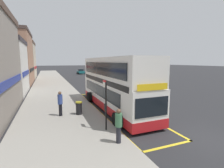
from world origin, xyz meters
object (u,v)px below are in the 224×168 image
(litter_bin, at_px, (79,108))
(parked_car_teal_behind, at_px, (81,72))
(bus_stop_sign, at_px, (106,101))
(pedestrian_waiting_near_sign, at_px, (60,102))
(double_decker_bus, at_px, (114,85))
(pedestrian_further_back, at_px, (119,124))

(litter_bin, bearing_deg, parked_car_teal_behind, 78.79)
(bus_stop_sign, xyz_separation_m, litter_bin, (-0.94, 3.33, -1.18))
(parked_car_teal_behind, xyz_separation_m, pedestrian_waiting_near_sign, (-9.47, -41.01, 0.33))
(bus_stop_sign, bearing_deg, double_decker_bus, 62.12)
(double_decker_bus, xyz_separation_m, parked_car_teal_behind, (5.00, 40.31, -1.26))
(double_decker_bus, distance_m, parked_car_teal_behind, 40.64)
(double_decker_bus, relative_size, pedestrian_further_back, 6.55)
(parked_car_teal_behind, xyz_separation_m, pedestrian_further_back, (-7.18, -46.26, 0.27))
(double_decker_bus, xyz_separation_m, pedestrian_waiting_near_sign, (-4.47, -0.70, -0.93))
(pedestrian_further_back, bearing_deg, litter_bin, 100.94)
(double_decker_bus, bearing_deg, pedestrian_waiting_near_sign, -171.16)
(bus_stop_sign, distance_m, parked_car_teal_behind, 45.09)
(pedestrian_waiting_near_sign, distance_m, pedestrian_further_back, 5.73)
(parked_car_teal_behind, bearing_deg, bus_stop_sign, -98.56)
(double_decker_bus, distance_m, litter_bin, 3.58)
(bus_stop_sign, bearing_deg, parked_car_teal_behind, 80.79)
(double_decker_bus, distance_m, bus_stop_sign, 4.74)
(pedestrian_waiting_near_sign, height_order, litter_bin, pedestrian_waiting_near_sign)
(bus_stop_sign, bearing_deg, pedestrian_waiting_near_sign, 122.87)
(bus_stop_sign, height_order, litter_bin, bus_stop_sign)
(parked_car_teal_behind, height_order, litter_bin, parked_car_teal_behind)
(double_decker_bus, bearing_deg, pedestrian_further_back, -110.09)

